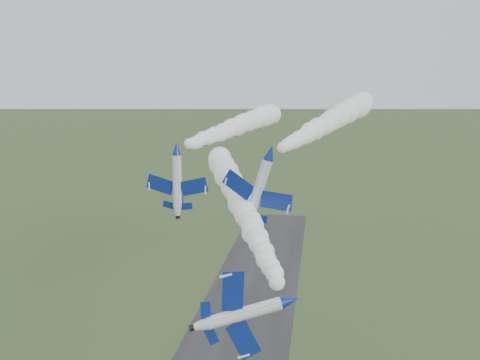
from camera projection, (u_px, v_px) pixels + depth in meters
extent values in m
cylinder|color=white|center=(290.00, 301.00, 53.78)|extent=(3.95, 7.56, 1.57)
cone|color=navy|center=(304.00, 321.00, 49.23)|extent=(2.13, 2.36, 1.57)
cone|color=white|center=(278.00, 284.00, 58.15)|extent=(2.01, 2.03, 1.57)
cylinder|color=black|center=(276.00, 281.00, 59.01)|extent=(0.93, 0.77, 0.80)
ellipsoid|color=black|center=(300.00, 307.00, 51.99)|extent=(1.84, 2.76, 1.05)
cube|color=navy|center=(282.00, 274.00, 53.86)|extent=(1.60, 2.32, 4.03)
cube|color=navy|center=(291.00, 322.00, 55.03)|extent=(1.60, 2.32, 4.03)
cube|color=navy|center=(278.00, 275.00, 57.06)|extent=(0.74, 1.07, 1.76)
cube|color=navy|center=(283.00, 299.00, 57.69)|extent=(0.74, 1.07, 1.76)
cube|color=navy|center=(291.00, 285.00, 57.33)|extent=(2.30, 1.98, 0.50)
cylinder|color=white|center=(176.00, 148.00, 84.95)|extent=(2.62, 8.39, 1.48)
cone|color=navy|center=(163.00, 153.00, 80.05)|extent=(1.77, 2.35, 1.48)
cone|color=white|center=(188.00, 145.00, 89.66)|extent=(1.71, 1.96, 1.48)
cylinder|color=black|center=(191.00, 144.00, 90.59)|extent=(0.83, 0.69, 0.75)
ellipsoid|color=black|center=(171.00, 147.00, 82.85)|extent=(1.37, 2.94, 0.99)
cube|color=navy|center=(162.00, 148.00, 86.55)|extent=(4.81, 2.97, 0.15)
cube|color=navy|center=(196.00, 150.00, 84.88)|extent=(4.81, 2.97, 0.15)
cube|color=navy|center=(178.00, 145.00, 89.28)|extent=(2.10, 1.35, 0.11)
cube|color=navy|center=(195.00, 146.00, 88.39)|extent=(2.10, 1.35, 0.11)
cube|color=navy|center=(186.00, 138.00, 88.37)|extent=(0.35, 1.58, 2.16)
cylinder|color=white|center=(270.00, 153.00, 81.10)|extent=(4.24, 9.47, 2.08)
cone|color=navy|center=(257.00, 158.00, 75.82)|extent=(2.60, 2.85, 2.08)
cone|color=white|center=(282.00, 148.00, 86.18)|extent=(2.49, 2.42, 2.08)
cylinder|color=black|center=(284.00, 147.00, 87.18)|extent=(1.18, 0.89, 1.05)
ellipsoid|color=black|center=(266.00, 151.00, 78.77)|extent=(2.11, 3.41, 1.38)
cube|color=navy|center=(253.00, 145.00, 82.94)|extent=(5.36, 3.73, 1.70)
cube|color=navy|center=(291.00, 161.00, 80.95)|extent=(5.36, 3.73, 1.70)
cube|color=navy|center=(270.00, 145.00, 85.82)|extent=(2.36, 1.69, 0.78)
cube|color=navy|center=(290.00, 153.00, 84.75)|extent=(2.36, 1.69, 0.78)
cube|color=navy|center=(282.00, 141.00, 84.63)|extent=(1.26, 1.92, 2.34)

